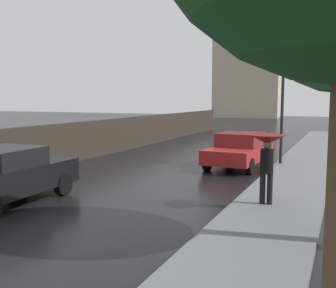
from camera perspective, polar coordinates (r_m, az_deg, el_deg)
The scene contains 5 objects.
car_red_mid_road at distance 16.61m, azimuth 10.06°, elevation -0.81°, with size 2.11×4.13×1.40m.
car_black_far_ahead at distance 11.55m, azimuth -22.14°, elevation -4.15°, with size 2.02×4.22×1.50m.
pedestrian_with_umbrella_near at distance 10.34m, azimuth 13.83°, elevation -0.78°, with size 0.94×0.94×1.75m.
traffic_light at distance 16.97m, azimuth 15.94°, elevation 8.28°, with size 0.26×0.39×4.73m.
distant_tower at distance 60.45m, azimuth 11.37°, elevation 14.75°, with size 9.53×7.95×26.24m.
Camera 1 is at (6.60, -4.29, 2.81)m, focal length 43.11 mm.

